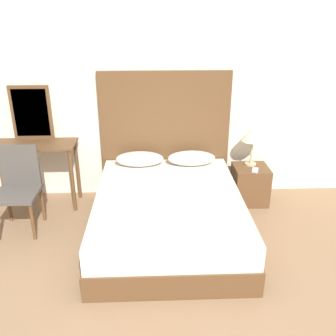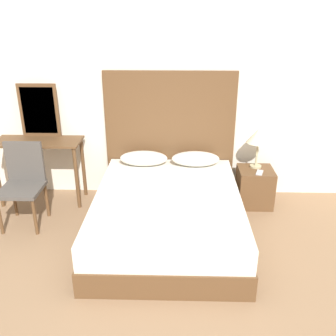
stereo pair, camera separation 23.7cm
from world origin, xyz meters
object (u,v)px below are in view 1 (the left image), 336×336
phone_on_bed (154,201)px  phone_on_nightstand (255,170)px  nightstand (250,184)px  vanity_desk (33,156)px  chair (18,184)px  table_lamp (253,134)px  bed (168,215)px

phone_on_bed → phone_on_nightstand: phone_on_bed is taller
nightstand → phone_on_nightstand: phone_on_nightstand is taller
vanity_desk → chair: chair is taller
table_lamp → chair: bearing=-168.4°
phone_on_nightstand → phone_on_bed: bearing=-147.7°
bed → phone_on_nightstand: (1.05, 0.62, 0.23)m
nightstand → chair: size_ratio=0.51×
phone_on_bed → vanity_desk: size_ratio=0.15×
nightstand → vanity_desk: (-2.58, 0.03, 0.40)m
vanity_desk → chair: (-0.03, -0.48, -0.13)m
phone_on_bed → table_lamp: 1.55m
bed → vanity_desk: 1.77m
bed → table_lamp: table_lamp is taller
bed → nightstand: bearing=34.9°
bed → chair: chair is taller
phone_on_nightstand → vanity_desk: vanity_desk is taller
phone_on_bed → table_lamp: (1.18, 0.93, 0.36)m
bed → chair: 1.62m
vanity_desk → table_lamp: bearing=1.2°
phone_on_bed → phone_on_nightstand: 1.42m
phone_on_bed → bed: bearing=42.8°
bed → phone_on_nightstand: 1.24m
bed → nightstand: (1.03, 0.72, -0.01)m
phone_on_nightstand → chair: 2.65m
phone_on_bed → vanity_desk: vanity_desk is taller
nightstand → phone_on_nightstand: bearing=-80.1°
table_lamp → nightstand: bearing=-93.4°
bed → nightstand: bed is taller
phone_on_bed → nightstand: 1.48m
nightstand → vanity_desk: vanity_desk is taller
bed → vanity_desk: bearing=154.4°
phone_on_nightstand → chair: chair is taller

